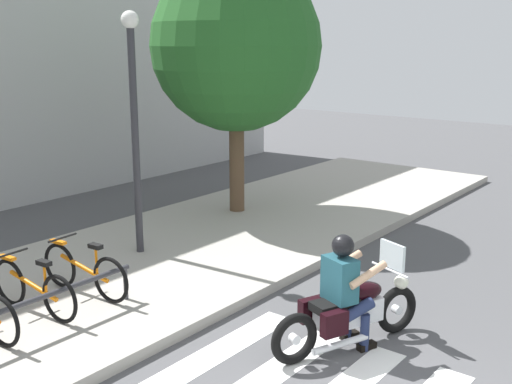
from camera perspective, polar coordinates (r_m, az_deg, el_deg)
The scene contains 10 objects.
sidewalk at distance 9.09m, azimuth -20.22°, elevation -9.90°, with size 24.00×4.40×0.15m, color #A8A399.
crosswalk_stripe_4 at distance 7.11m, azimuth 0.87°, elevation -16.50°, with size 2.80×0.40×0.01m, color white.
crosswalk_stripe_5 at distance 7.56m, azimuth -4.14°, elevation -14.60°, with size 2.80×0.40×0.01m, color white.
motorcycle at distance 7.63m, azimuth 8.48°, elevation -10.69°, with size 2.04×0.98×1.20m.
rider at distance 7.44m, azimuth 8.08°, elevation -8.28°, with size 0.75×0.68×1.42m.
bicycle_3 at distance 8.57m, azimuth -19.53°, elevation -8.22°, with size 0.48×1.63×0.77m.
bicycle_4 at distance 8.98m, azimuth -15.32°, elevation -6.89°, with size 0.48×1.66×0.78m.
bike_rack at distance 7.74m, azimuth -22.23°, elevation -10.31°, with size 3.73×0.07×0.49m.
street_lamp at distance 10.20m, azimuth -11.00°, elevation 7.06°, with size 0.28×0.28×4.02m.
tree_near_rack at distance 12.59m, azimuth -1.83°, elevation 13.05°, with size 3.35×3.35×5.15m.
Camera 1 is at (-4.26, -2.10, 3.56)m, focal length 44.12 mm.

